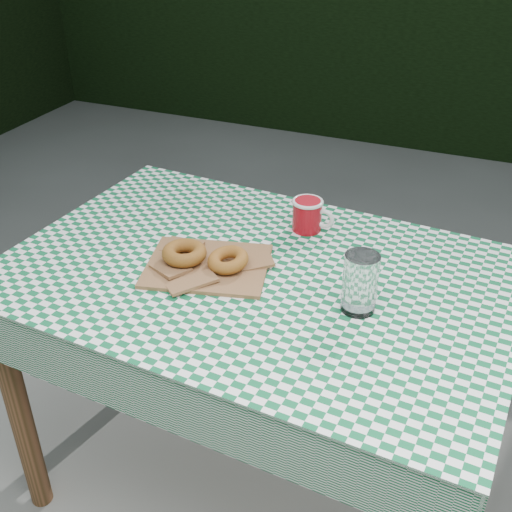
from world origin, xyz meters
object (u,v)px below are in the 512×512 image
Objects in this scene: table at (257,390)px; paper_bag at (207,265)px; drinking_glass at (360,283)px; coffee_mug at (307,215)px.

paper_bag is at bearing -161.03° from table.
paper_bag is 0.38m from drinking_glass.
paper_bag is at bearing -118.05° from coffee_mug.
paper_bag is 2.12× the size of drinking_glass.
coffee_mug is at bearing 126.24° from drinking_glass.
paper_bag is (-0.12, -0.03, 0.39)m from table.
table is 0.52m from drinking_glass.
table is at bearing 14.70° from paper_bag.
drinking_glass is (0.38, -0.03, 0.06)m from paper_bag.
drinking_glass reaches higher than table.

